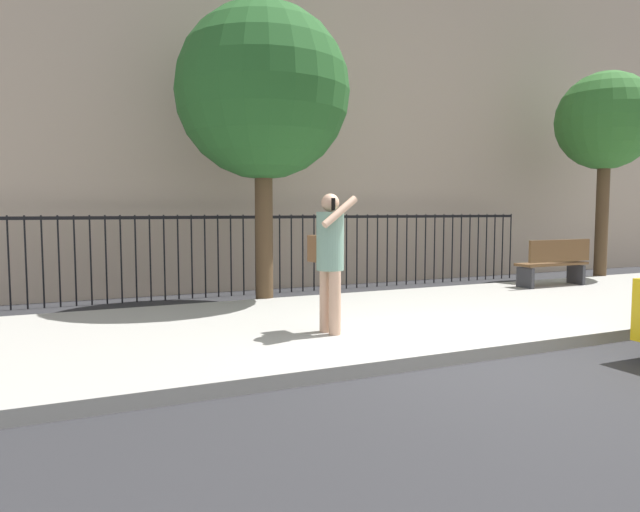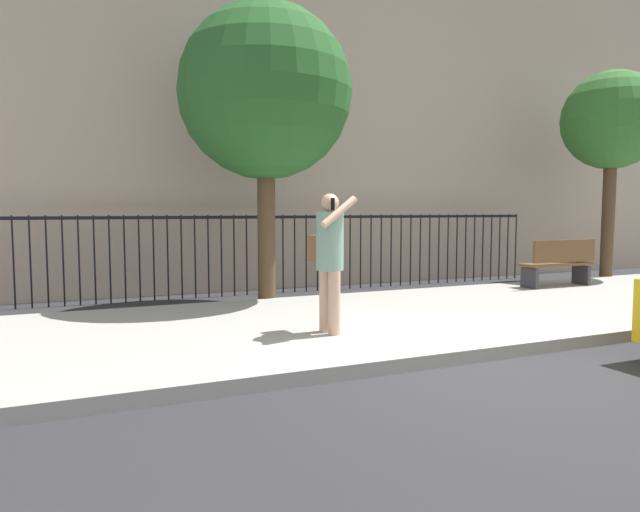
% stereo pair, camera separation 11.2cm
% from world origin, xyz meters
% --- Properties ---
extents(ground_plane, '(60.00, 60.00, 0.00)m').
position_xyz_m(ground_plane, '(0.00, 0.00, 0.00)').
color(ground_plane, '#28282B').
extents(sidewalk, '(28.00, 4.40, 0.15)m').
position_xyz_m(sidewalk, '(0.00, 2.20, 0.07)').
color(sidewalk, '#9E9B93').
rests_on(sidewalk, ground).
extents(building_facade, '(28.00, 4.00, 13.21)m').
position_xyz_m(building_facade, '(0.00, 8.50, 6.60)').
color(building_facade, tan).
rests_on(building_facade, ground).
extents(iron_fence, '(12.03, 0.04, 1.60)m').
position_xyz_m(iron_fence, '(0.00, 5.90, 1.02)').
color(iron_fence, black).
rests_on(iron_fence, ground).
extents(pedestrian_on_phone, '(0.51, 0.69, 1.73)m').
position_xyz_m(pedestrian_on_phone, '(-1.15, 1.44, 1.16)').
color(pedestrian_on_phone, tan).
rests_on(pedestrian_on_phone, sidewalk).
extents(street_bench, '(1.60, 0.45, 0.95)m').
position_xyz_m(street_bench, '(4.89, 3.48, 0.65)').
color(street_bench, brown).
rests_on(street_bench, sidewalk).
extents(street_tree_near, '(2.24, 2.24, 4.88)m').
position_xyz_m(street_tree_near, '(7.41, 4.44, 3.71)').
color(street_tree_near, '#4C3823').
rests_on(street_tree_near, ground).
extents(street_tree_mid, '(2.98, 2.98, 5.20)m').
position_xyz_m(street_tree_mid, '(-0.94, 4.51, 3.68)').
color(street_tree_mid, '#4C3823').
rests_on(street_tree_mid, ground).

